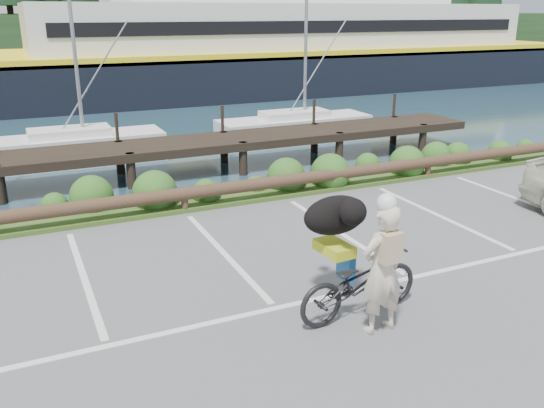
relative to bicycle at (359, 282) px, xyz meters
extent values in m
plane|color=#545456|center=(-1.06, 1.11, -0.55)|extent=(72.00, 72.00, 0.00)
plane|color=#1B3441|center=(-1.06, 49.11, -1.75)|extent=(160.00, 160.00, 0.00)
cube|color=#3D5B21|center=(-1.06, 6.41, -0.50)|extent=(34.00, 1.60, 0.10)
imported|color=black|center=(0.00, 0.00, 0.00)|extent=(2.16, 0.91, 1.11)
imported|color=beige|center=(0.04, -0.49, 0.42)|extent=(0.74, 0.52, 1.94)
ellipsoid|color=black|center=(-0.06, 0.67, 0.87)|extent=(0.62, 1.12, 0.63)
camera|label=1|loc=(-4.46, -6.58, 3.89)|focal=38.00mm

